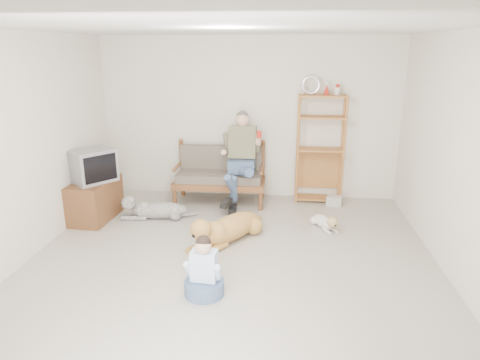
# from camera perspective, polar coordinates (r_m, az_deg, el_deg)

# --- Properties ---
(floor) EXTENTS (5.50, 5.50, 0.00)m
(floor) POSITION_cam_1_polar(r_m,az_deg,el_deg) (5.13, -1.46, -12.05)
(floor) COLOR beige
(floor) RESTS_ON ground
(ceiling) EXTENTS (5.50, 5.50, 0.00)m
(ceiling) POSITION_cam_1_polar(r_m,az_deg,el_deg) (4.47, -1.74, 19.68)
(ceiling) COLOR silver
(ceiling) RESTS_ON ground
(wall_back) EXTENTS (5.00, 0.00, 5.00)m
(wall_back) POSITION_cam_1_polar(r_m,az_deg,el_deg) (7.30, 1.21, 8.17)
(wall_back) COLOR beige
(wall_back) RESTS_ON ground
(wall_front) EXTENTS (5.00, 0.00, 5.00)m
(wall_front) POSITION_cam_1_polar(r_m,az_deg,el_deg) (2.13, -11.55, -16.46)
(wall_front) COLOR beige
(wall_front) RESTS_ON ground
(wall_left) EXTENTS (0.00, 5.50, 5.50)m
(wall_left) POSITION_cam_1_polar(r_m,az_deg,el_deg) (5.52, -28.32, 3.05)
(wall_left) COLOR beige
(wall_left) RESTS_ON ground
(wall_right) EXTENTS (0.00, 5.50, 5.50)m
(wall_right) POSITION_cam_1_polar(r_m,az_deg,el_deg) (4.96, 28.38, 1.62)
(wall_right) COLOR beige
(wall_right) RESTS_ON ground
(loveseat) EXTENTS (1.51, 0.71, 0.95)m
(loveseat) POSITION_cam_1_polar(r_m,az_deg,el_deg) (7.16, -2.67, 0.86)
(loveseat) COLOR brown
(loveseat) RESTS_ON ground
(man) EXTENTS (0.58, 0.83, 1.35)m
(man) POSITION_cam_1_polar(r_m,az_deg,el_deg) (6.85, -0.08, 2.04)
(man) COLOR #43587B
(man) RESTS_ON loveseat
(etagere) EXTENTS (0.79, 0.35, 2.09)m
(etagere) POSITION_cam_1_polar(r_m,az_deg,el_deg) (7.19, 10.61, 4.21)
(etagere) COLOR #A87034
(etagere) RESTS_ON ground
(book_stack) EXTENTS (0.28, 0.23, 0.16)m
(book_stack) POSITION_cam_1_polar(r_m,az_deg,el_deg) (7.25, 12.47, -2.70)
(book_stack) COLOR silver
(book_stack) RESTS_ON ground
(tv_stand) EXTENTS (0.56, 0.93, 0.60)m
(tv_stand) POSITION_cam_1_polar(r_m,az_deg,el_deg) (6.84, -18.79, -2.52)
(tv_stand) COLOR brown
(tv_stand) RESTS_ON ground
(crt_tv) EXTENTS (0.73, 0.75, 0.49)m
(crt_tv) POSITION_cam_1_polar(r_m,az_deg,el_deg) (6.66, -19.02, 1.84)
(crt_tv) COLOR gray
(crt_tv) RESTS_ON tv_stand
(wall_outlet) EXTENTS (0.12, 0.02, 0.08)m
(wall_outlet) POSITION_cam_1_polar(r_m,az_deg,el_deg) (7.72, -8.13, 0.51)
(wall_outlet) COLOR silver
(wall_outlet) RESTS_ON ground
(golden_retriever) EXTENTS (0.95, 1.34, 0.46)m
(golden_retriever) POSITION_cam_1_polar(r_m,az_deg,el_deg) (5.75, -1.95, -6.54)
(golden_retriever) COLOR gold
(golden_retriever) RESTS_ON ground
(shaggy_dog) EXTENTS (1.22, 0.40, 0.36)m
(shaggy_dog) POSITION_cam_1_polar(r_m,az_deg,el_deg) (6.67, -11.59, -3.82)
(shaggy_dog) COLOR silver
(shaggy_dog) RESTS_ON ground
(terrier) EXTENTS (0.37, 0.60, 0.25)m
(terrier) POSITION_cam_1_polar(r_m,az_deg,el_deg) (6.30, 11.39, -5.54)
(terrier) COLOR silver
(terrier) RESTS_ON ground
(child) EXTENTS (0.43, 0.43, 0.67)m
(child) POSITION_cam_1_polar(r_m,az_deg,el_deg) (4.61, -4.81, -12.30)
(child) COLOR #43587B
(child) RESTS_ON ground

